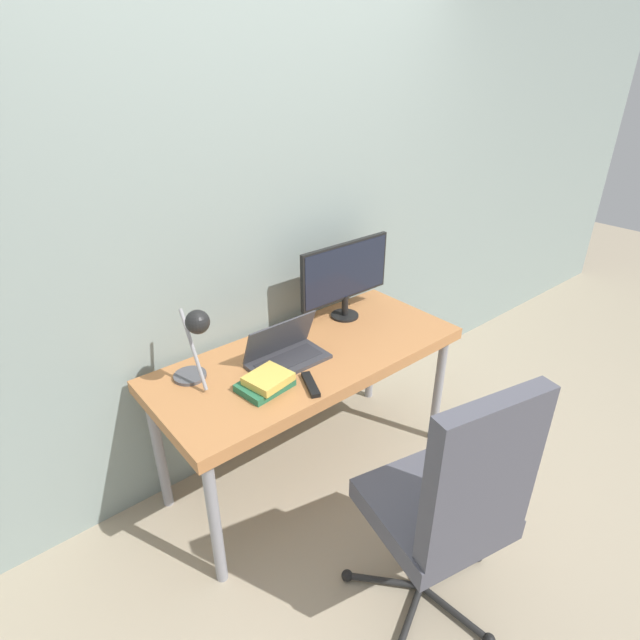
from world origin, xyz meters
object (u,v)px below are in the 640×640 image
(desk_lamp, at_px, (195,338))
(laptop, at_px, (286,353))
(office_chair, at_px, (452,500))
(monitor, at_px, (345,274))
(book_stack, at_px, (266,382))

(desk_lamp, bearing_deg, laptop, -7.52)
(laptop, relative_size, office_chair, 0.33)
(desk_lamp, xyz_separation_m, office_chair, (0.43, -1.02, -0.37))
(monitor, xyz_separation_m, office_chair, (-0.51, -1.13, -0.37))
(laptop, relative_size, desk_lamp, 0.95)
(laptop, distance_m, office_chair, 0.98)
(laptop, bearing_deg, book_stack, -147.34)
(monitor, height_order, desk_lamp, monitor)
(office_chair, bearing_deg, monitor, 65.91)
(monitor, height_order, book_stack, monitor)
(monitor, relative_size, office_chair, 0.52)
(laptop, xyz_separation_m, monitor, (0.52, 0.16, 0.21))
(book_stack, bearing_deg, laptop, 32.66)
(laptop, height_order, office_chair, office_chair)
(laptop, xyz_separation_m, book_stack, (-0.20, -0.13, -0.01))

